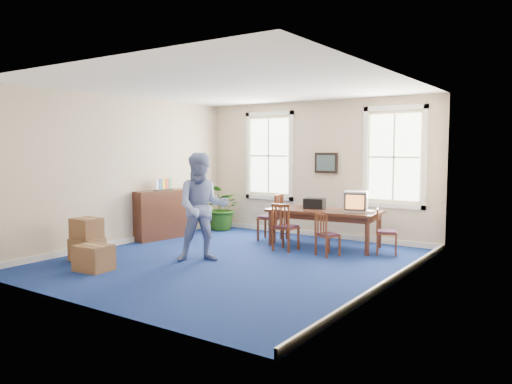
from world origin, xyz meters
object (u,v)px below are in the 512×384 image
Objects in this scene: crt_tv at (356,201)px; man at (202,207)px; credenza at (163,214)px; conference_table at (324,228)px; chair_near_left at (286,227)px; cardboard_boxes at (99,239)px; potted_plant at (222,207)px.

crt_tv is 0.25× the size of man.
credenza is (-2.28, 1.28, -0.43)m from man.
chair_near_left is at bearing -126.12° from conference_table.
credenza is (-3.05, -0.44, 0.09)m from chair_near_left.
crt_tv reaches higher than conference_table.
crt_tv is 5.11m from cardboard_boxes.
credenza is at bearing 179.12° from crt_tv.
credenza is (-4.21, -1.28, -0.42)m from crt_tv.
conference_table is 0.93m from chair_near_left.
crt_tv reaches higher than cardboard_boxes.
potted_plant is at bearing 84.83° from credenza.
conference_table is 1.16× the size of man.
conference_table is 2.87m from man.
credenza is at bearing -104.04° from potted_plant.
man reaches higher than credenza.
conference_table is 0.92m from crt_tv.
crt_tv is 1.53m from chair_near_left.
credenza is 1.25× the size of potted_plant.
crt_tv is at bearing -0.76° from conference_table.
credenza reaches higher than conference_table.
man is (-1.93, -2.56, 0.00)m from crt_tv.
conference_table is 1.97× the size of potted_plant.
cardboard_boxes is (-2.84, -3.59, 0.02)m from conference_table.
chair_near_left is 0.48× the size of man.
man is 3.52m from potted_plant.
crt_tv is 3.21m from man.
conference_table is at bearing 51.70° from cardboard_boxes.
chair_near_left is 1.95m from man.
chair_near_left is 3.08m from credenza.
potted_plant reaches higher than chair_near_left.
man is at bearing -20.45° from credenza.
man is 1.37× the size of cardboard_boxes.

